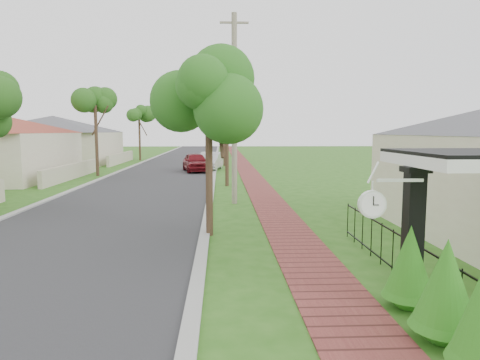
# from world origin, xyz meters

# --- Properties ---
(ground) EXTENTS (160.00, 160.00, 0.00)m
(ground) POSITION_xyz_m (0.00, 0.00, 0.00)
(ground) COLOR #2A5E16
(ground) RESTS_ON ground
(road) EXTENTS (7.00, 120.00, 0.02)m
(road) POSITION_xyz_m (-3.00, 20.00, 0.00)
(road) COLOR #28282B
(road) RESTS_ON ground
(kerb_right) EXTENTS (0.30, 120.00, 0.10)m
(kerb_right) POSITION_xyz_m (0.65, 20.00, 0.00)
(kerb_right) COLOR #9E9E99
(kerb_right) RESTS_ON ground
(kerb_left) EXTENTS (0.30, 120.00, 0.10)m
(kerb_left) POSITION_xyz_m (-6.65, 20.00, 0.00)
(kerb_left) COLOR #9E9E99
(kerb_left) RESTS_ON ground
(sidewalk) EXTENTS (1.50, 120.00, 0.03)m
(sidewalk) POSITION_xyz_m (3.25, 20.00, 0.00)
(sidewalk) COLOR brown
(sidewalk) RESTS_ON ground
(porch_post) EXTENTS (0.48, 0.48, 2.52)m
(porch_post) POSITION_xyz_m (4.55, -1.00, 1.12)
(porch_post) COLOR black
(porch_post) RESTS_ON ground
(picket_fence) EXTENTS (0.03, 8.02, 1.00)m
(picket_fence) POSITION_xyz_m (4.90, -0.00, 0.53)
(picket_fence) COLOR black
(picket_fence) RESTS_ON ground
(street_trees) EXTENTS (10.70, 37.65, 5.89)m
(street_trees) POSITION_xyz_m (-2.87, 26.84, 4.54)
(street_trees) COLOR #382619
(street_trees) RESTS_ON ground
(hedge_row) EXTENTS (0.89, 3.07, 1.81)m
(hedge_row) POSITION_xyz_m (4.45, -2.38, 0.78)
(hedge_row) COLOR #246313
(hedge_row) RESTS_ON ground
(far_house_grey) EXTENTS (15.56, 15.56, 4.60)m
(far_house_grey) POSITION_xyz_m (-14.97, 34.00, 2.34)
(far_house_grey) COLOR beige
(far_house_grey) RESTS_ON ground
(parked_car_red) EXTENTS (2.53, 4.51, 1.45)m
(parked_car_red) POSITION_xyz_m (-0.79, 24.74, 0.73)
(parked_car_red) COLOR maroon
(parked_car_red) RESTS_ON ground
(parked_car_white) EXTENTS (2.13, 4.48, 1.42)m
(parked_car_white) POSITION_xyz_m (0.30, 26.16, 0.71)
(parked_car_white) COLOR silver
(parked_car_white) RESTS_ON ground
(near_tree) EXTENTS (2.04, 2.04, 5.23)m
(near_tree) POSITION_xyz_m (0.80, 4.38, 4.16)
(near_tree) COLOR #382619
(near_tree) RESTS_ON ground
(utility_pole) EXTENTS (1.20, 0.24, 7.99)m
(utility_pole) POSITION_xyz_m (1.73, 10.00, 4.05)
(utility_pole) COLOR gray
(utility_pole) RESTS_ON ground
(station_clock) EXTENTS (1.08, 0.13, 0.66)m
(station_clock) POSITION_xyz_m (3.68, -1.40, 1.95)
(station_clock) COLOR white
(station_clock) RESTS_ON ground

